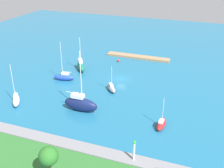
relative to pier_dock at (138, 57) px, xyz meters
name	(u,v)px	position (x,y,z in m)	size (l,w,h in m)	color
water	(121,78)	(-0.07, 17.78, -0.34)	(160.00, 160.00, 0.00)	#1E668C
pier_dock	(138,57)	(0.00, 0.00, 0.00)	(20.99, 2.87, 0.68)	#997A56
breakwater	(63,145)	(-0.07, 49.79, 0.25)	(56.09, 2.64, 1.18)	gray
shoreline_park	(47,164)	(-0.07, 55.03, 0.13)	(60.29, 8.73, 0.95)	#2D6B2D
harbor_beacon	(134,149)	(-13.09, 49.79, 2.99)	(0.56, 0.56, 3.73)	silver
park_tree_west	(48,156)	(-2.45, 57.65, 4.57)	(2.94, 2.94, 5.46)	brown
sailboat_navy_lone_north	(81,104)	(2.72, 37.20, 1.37)	(7.82, 2.39, 13.92)	#141E4C
sailboat_red_far_south	(161,124)	(-15.22, 37.40, 0.44)	(1.79, 4.59, 6.51)	red
sailboat_white_along_channel	(16,100)	(17.96, 39.72, 0.64)	(4.30, 5.18, 9.96)	white
sailboat_gray_mid_basin	(111,88)	(-0.20, 25.79, 0.43)	(4.04, 4.54, 6.71)	gray
sailboat_green_inner_mooring	(81,66)	(13.05, 16.26, 0.99)	(5.28, 6.24, 10.16)	#19724C
sailboat_blue_off_beacon	(64,77)	(14.17, 24.27, 0.64)	(6.00, 2.85, 10.76)	#2347B2
mooring_buoy_red	(118,61)	(5.04, 5.60, 0.02)	(0.72, 0.72, 0.72)	red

